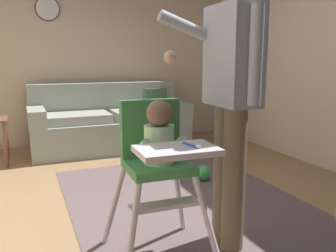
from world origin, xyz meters
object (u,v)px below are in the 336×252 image
object	(u,v)px
couch	(110,124)
wall_clock	(47,9)
adult_standing	(231,98)
toy_ball_second	(203,173)
high_chair	(158,150)

from	to	relation	value
couch	wall_clock	xyz separation A→B (m)	(-0.67, 0.48, 1.50)
adult_standing	wall_clock	world-z (taller)	wall_clock
toy_ball_second	adult_standing	bearing A→B (deg)	-110.60
couch	high_chair	xyz separation A→B (m)	(-0.36, -2.78, 0.33)
adult_standing	toy_ball_second	world-z (taller)	adult_standing
high_chair	wall_clock	bearing A→B (deg)	-172.57
high_chair	adult_standing	bearing A→B (deg)	89.25
couch	toy_ball_second	distance (m)	1.76
adult_standing	toy_ball_second	size ratio (longest dim) A/B	10.83
adult_standing	wall_clock	distance (m)	3.48
adult_standing	toy_ball_second	xyz separation A→B (m)	(0.43, 1.15, -0.87)
adult_standing	toy_ball_second	bearing A→B (deg)	-108.18
high_chair	toy_ball_second	distance (m)	1.55
couch	wall_clock	world-z (taller)	wall_clock
high_chair	toy_ball_second	bearing A→B (deg)	143.54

